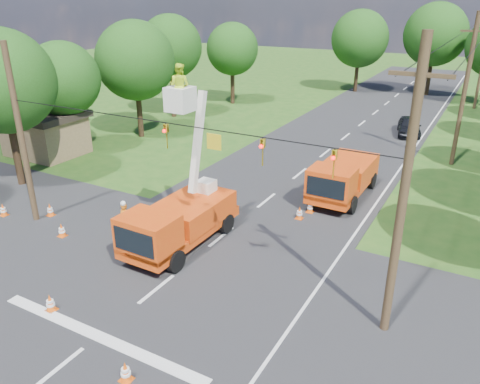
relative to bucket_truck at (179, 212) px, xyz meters
The scene contains 29 objects.
ground 16.75m from the bucket_truck, 85.76° to the left, with size 140.00×140.00×0.00m, color #234F17.
road_main 16.75m from the bucket_truck, 85.76° to the left, with size 12.00×100.00×0.06m, color black.
road_cross 2.56m from the bucket_truck, 48.39° to the right, with size 56.00×10.00×0.07m, color black.
stop_bar 6.93m from the bucket_truck, 79.41° to the right, with size 9.00×0.45×0.02m, color silver.
edge_line 18.05m from the bucket_truck, 67.65° to the left, with size 0.12×90.00×0.02m, color silver.
bucket_truck is the anchor object (origin of this frame).
second_truck 10.36m from the bucket_truck, 62.25° to the left, with size 2.64×6.52×2.43m.
ground_worker 3.11m from the bucket_truck, behind, with size 0.62×0.41×1.71m, color orange.
distant_car 25.55m from the bucket_truck, 77.22° to the left, with size 1.78×4.42×1.51m, color black.
traffic_cone_0 6.65m from the bucket_truck, 101.95° to the right, with size 0.38×0.38×0.71m.
traffic_cone_1 8.49m from the bucket_truck, 65.81° to the right, with size 0.38×0.38×0.71m.
traffic_cone_2 6.69m from the bucket_truck, 54.85° to the left, with size 0.38×0.38×0.71m.
traffic_cone_3 7.63m from the bucket_truck, 58.01° to the left, with size 0.38×0.38×0.71m.
traffic_cone_4 6.11m from the bucket_truck, 159.80° to the right, with size 0.38×0.38×0.71m.
traffic_cone_5 8.12m from the bucket_truck, behind, with size 0.38×0.38×0.71m.
traffic_cone_6 10.42m from the bucket_truck, 169.34° to the right, with size 0.38×0.38×0.71m.
traffic_cone_7 15.00m from the bucket_truck, 73.29° to the left, with size 0.38×0.38×0.71m.
pole_right_near 10.38m from the bucket_truck, ahead, with size 1.80×0.30×10.00m.
pole_right_mid 21.27m from the bucket_truck, 62.40° to the left, with size 1.80×0.30×10.00m.
pole_left 8.82m from the bucket_truck, behind, with size 0.30×0.30×9.00m.
signal_span 5.55m from the bucket_truck, 21.95° to the right, with size 18.00×0.29×1.07m.
shed 18.03m from the bucket_truck, 158.48° to the left, with size 5.50×4.50×3.15m.
tree_left_b 14.12m from the bucket_truck, behind, with size 6.00×6.00×9.32m.
tree_left_c 17.45m from the bucket_truck, 153.50° to the left, with size 5.20×5.20×8.06m.
tree_left_d 19.85m from the bucket_truck, 135.32° to the left, with size 6.20×6.20×9.24m.
tree_left_e 26.26m from the bucket_truck, 127.06° to the left, with size 5.80×5.80×9.41m.
tree_left_f 31.91m from the bucket_truck, 115.37° to the left, with size 5.40×5.40×8.40m.
tree_far_a 42.02m from the bucket_truck, 95.18° to the left, with size 6.60×6.60×9.50m.
tree_far_b 44.11m from the bucket_truck, 84.46° to the left, with size 7.00×7.00×10.32m.
Camera 1 is at (10.50, -12.11, 10.84)m, focal length 35.00 mm.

